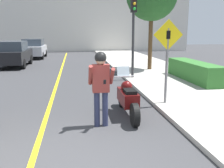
{
  "coord_description": "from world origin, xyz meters",
  "views": [
    {
      "loc": [
        0.2,
        -3.96,
        2.27
      ],
      "look_at": [
        1.21,
        2.7,
        0.86
      ],
      "focal_mm": 40.0,
      "sensor_mm": 36.0,
      "label": 1
    }
  ],
  "objects_px": {
    "person_biker": "(101,81)",
    "traffic_light": "(133,21)",
    "parked_car_silver": "(34,48)",
    "crossing_sign": "(167,54)",
    "parked_car_black": "(13,54)",
    "motorcycle": "(128,98)"
  },
  "relations": [
    {
      "from": "parked_car_black",
      "to": "parked_car_silver",
      "type": "xyz_separation_m",
      "value": [
        0.49,
        5.54,
        0.0
      ]
    },
    {
      "from": "traffic_light",
      "to": "parked_car_black",
      "type": "relative_size",
      "value": 0.9
    },
    {
      "from": "person_biker",
      "to": "traffic_light",
      "type": "xyz_separation_m",
      "value": [
        2.17,
        5.84,
        1.62
      ]
    },
    {
      "from": "parked_car_black",
      "to": "parked_car_silver",
      "type": "bearing_deg",
      "value": 84.9
    },
    {
      "from": "person_biker",
      "to": "parked_car_black",
      "type": "height_order",
      "value": "person_biker"
    },
    {
      "from": "motorcycle",
      "to": "parked_car_silver",
      "type": "bearing_deg",
      "value": 106.6
    },
    {
      "from": "motorcycle",
      "to": "parked_car_silver",
      "type": "relative_size",
      "value": 0.53
    },
    {
      "from": "person_biker",
      "to": "parked_car_silver",
      "type": "bearing_deg",
      "value": 103.43
    },
    {
      "from": "crossing_sign",
      "to": "traffic_light",
      "type": "xyz_separation_m",
      "value": [
        0.02,
        4.47,
        1.11
      ]
    },
    {
      "from": "crossing_sign",
      "to": "motorcycle",
      "type": "bearing_deg",
      "value": -153.54
    },
    {
      "from": "traffic_light",
      "to": "parked_car_silver",
      "type": "height_order",
      "value": "traffic_light"
    },
    {
      "from": "traffic_light",
      "to": "crossing_sign",
      "type": "bearing_deg",
      "value": -90.21
    },
    {
      "from": "person_biker",
      "to": "crossing_sign",
      "type": "bearing_deg",
      "value": 32.41
    },
    {
      "from": "traffic_light",
      "to": "parked_car_silver",
      "type": "bearing_deg",
      "value": 119.0
    },
    {
      "from": "person_biker",
      "to": "parked_car_silver",
      "type": "xyz_separation_m",
      "value": [
        -4.09,
        17.12,
        -0.28
      ]
    },
    {
      "from": "parked_car_black",
      "to": "person_biker",
      "type": "bearing_deg",
      "value": -68.41
    },
    {
      "from": "motorcycle",
      "to": "traffic_light",
      "type": "height_order",
      "value": "traffic_light"
    },
    {
      "from": "person_biker",
      "to": "motorcycle",
      "type": "bearing_deg",
      "value": 40.78
    },
    {
      "from": "motorcycle",
      "to": "person_biker",
      "type": "bearing_deg",
      "value": -139.22
    },
    {
      "from": "crossing_sign",
      "to": "traffic_light",
      "type": "distance_m",
      "value": 4.61
    },
    {
      "from": "crossing_sign",
      "to": "parked_car_black",
      "type": "xyz_separation_m",
      "value": [
        -6.73,
        10.22,
        -0.78
      ]
    },
    {
      "from": "person_biker",
      "to": "crossing_sign",
      "type": "height_order",
      "value": "crossing_sign"
    }
  ]
}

